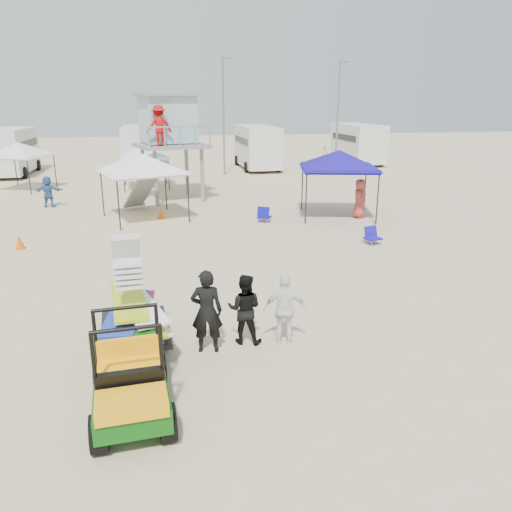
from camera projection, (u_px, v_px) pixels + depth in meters
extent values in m
plane|color=beige|center=(261.00, 359.00, 10.34)|extent=(140.00, 140.00, 0.00)
cube|color=#0C4F0D|center=(131.00, 387.00, 8.40)|extent=(1.32, 2.42, 0.41)
cube|color=#FFA50D|center=(130.00, 374.00, 8.33)|extent=(1.11, 0.73, 0.23)
cylinder|color=black|center=(95.00, 433.00, 7.58)|extent=(0.30, 0.62, 0.60)
cube|color=black|center=(135.00, 329.00, 10.56)|extent=(1.51, 2.10, 0.13)
cylinder|color=black|center=(108.00, 342.00, 10.52)|extent=(0.25, 0.54, 0.53)
imported|color=black|center=(207.00, 311.00, 10.44)|extent=(0.73, 0.54, 1.83)
imported|color=black|center=(245.00, 309.00, 10.87)|extent=(0.93, 0.82, 1.58)
imported|color=white|center=(285.00, 310.00, 10.79)|extent=(1.01, 0.59, 1.62)
cylinder|color=gray|center=(149.00, 178.00, 25.16)|extent=(0.20, 0.20, 2.80)
cube|color=gray|center=(171.00, 146.00, 26.10)|extent=(4.12, 4.12, 0.18)
cube|color=#97BEC3|center=(169.00, 119.00, 26.02)|extent=(3.07, 2.83, 2.35)
imported|color=#B20F0F|center=(152.00, 126.00, 24.57)|extent=(1.27, 0.73, 1.96)
cylinder|color=black|center=(316.00, 199.00, 21.10)|extent=(0.06, 0.06, 2.28)
pyramid|color=#170D94|center=(340.00, 150.00, 22.25)|extent=(3.87, 3.87, 0.80)
cube|color=#170D94|center=(339.00, 168.00, 22.49)|extent=(3.87, 3.87, 0.18)
cylinder|color=black|center=(106.00, 203.00, 20.59)|extent=(0.06, 0.06, 2.18)
pyramid|color=white|center=(141.00, 153.00, 21.74)|extent=(3.99, 3.99, 0.80)
cube|color=white|center=(143.00, 172.00, 21.98)|extent=(3.99, 3.99, 0.18)
pyramid|color=silver|center=(18.00, 142.00, 29.18)|extent=(3.69, 3.69, 0.80)
cube|color=silver|center=(20.00, 156.00, 29.41)|extent=(3.69, 3.69, 0.18)
cylinder|color=black|center=(123.00, 176.00, 29.06)|extent=(0.06, 0.06, 1.91)
pyramid|color=white|center=(144.00, 144.00, 30.01)|extent=(2.83, 2.83, 0.80)
cube|color=white|center=(145.00, 157.00, 30.25)|extent=(2.83, 2.83, 0.18)
imported|color=gold|center=(159.00, 175.00, 29.73)|extent=(2.31, 2.34, 1.76)
cone|color=#F25307|center=(20.00, 242.00, 17.97)|extent=(0.34, 0.34, 0.50)
cone|color=#DE5407|center=(161.00, 213.00, 22.61)|extent=(0.34, 0.34, 0.50)
cube|color=#0F10A6|center=(139.00, 201.00, 25.47)|extent=(0.54, 0.50, 0.06)
cube|color=#0F10A6|center=(138.00, 197.00, 25.63)|extent=(0.54, 0.18, 0.44)
cylinder|color=#B2B2B7|center=(134.00, 204.00, 25.28)|extent=(0.03, 0.03, 0.20)
cube|color=#1A0FA9|center=(373.00, 238.00, 18.60)|extent=(0.66, 0.63, 0.06)
cube|color=#1A0FA9|center=(371.00, 232.00, 18.76)|extent=(0.57, 0.32, 0.44)
cylinder|color=#B2B2B7|center=(369.00, 243.00, 18.41)|extent=(0.03, 0.03, 0.20)
cube|color=#0D0E96|center=(264.00, 217.00, 22.02)|extent=(0.72, 0.71, 0.06)
cube|color=#0D0E96|center=(263.00, 211.00, 22.18)|extent=(0.55, 0.43, 0.44)
cylinder|color=#B2B2B7|center=(260.00, 221.00, 21.83)|extent=(0.03, 0.03, 0.20)
cube|color=silver|center=(10.00, 150.00, 35.64)|extent=(2.50, 6.80, 3.00)
cube|color=black|center=(10.00, 144.00, 35.51)|extent=(2.54, 5.44, 0.50)
cube|color=silver|center=(140.00, 146.00, 38.74)|extent=(2.50, 6.50, 3.00)
cube|color=black|center=(139.00, 140.00, 38.61)|extent=(2.54, 5.20, 0.50)
cylinder|color=black|center=(123.00, 167.00, 36.96)|extent=(0.25, 0.80, 0.80)
cube|color=silver|center=(257.00, 146.00, 39.03)|extent=(2.50, 7.00, 3.00)
cube|color=black|center=(257.00, 140.00, 38.90)|extent=(2.54, 5.60, 0.50)
cylinder|color=black|center=(246.00, 167.00, 37.10)|extent=(0.25, 0.80, 0.80)
cube|color=silver|center=(358.00, 143.00, 42.13)|extent=(2.50, 6.60, 3.00)
cube|color=black|center=(358.00, 137.00, 41.99)|extent=(2.54, 5.28, 0.50)
cylinder|color=black|center=(352.00, 162.00, 40.32)|extent=(0.25, 0.80, 0.80)
cylinder|color=slate|center=(224.00, 118.00, 34.99)|extent=(0.14, 0.14, 8.00)
cylinder|color=slate|center=(338.00, 116.00, 38.09)|extent=(0.14, 0.14, 8.00)
imported|color=#4A7C4F|center=(143.00, 173.00, 31.23)|extent=(0.90, 0.78, 1.58)
imported|color=#34639C|center=(48.00, 192.00, 24.94)|extent=(1.51, 0.71, 1.57)
imported|color=#B74134|center=(359.00, 199.00, 22.63)|extent=(0.56, 0.87, 1.77)
imported|color=gold|center=(324.00, 158.00, 38.72)|extent=(0.79, 0.72, 1.82)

